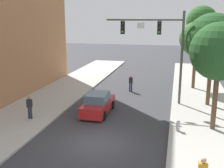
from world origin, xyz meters
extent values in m
plane|color=#38383D|center=(0.00, 0.00, 0.00)|extent=(120.00, 120.00, 0.00)
cube|color=#B2AFA8|center=(6.50, 0.00, 0.07)|extent=(5.00, 60.00, 0.15)
cylinder|color=#514C47|center=(4.60, 8.56, 3.90)|extent=(0.20, 0.20, 7.50)
cylinder|color=#514C47|center=(1.50, 8.56, 6.95)|extent=(6.19, 0.14, 0.14)
cube|color=black|center=(2.74, 8.56, 6.33)|extent=(0.32, 0.28, 1.05)
sphere|color=#2D2823|center=(2.74, 8.41, 6.66)|extent=(0.18, 0.18, 0.18)
sphere|color=#2D2823|center=(2.74, 8.41, 6.33)|extent=(0.18, 0.18, 0.18)
sphere|color=green|center=(2.74, 8.41, 6.00)|extent=(0.18, 0.18, 0.18)
cube|color=black|center=(-0.23, 8.56, 6.33)|extent=(0.32, 0.28, 1.05)
sphere|color=#2D2823|center=(-0.23, 8.41, 6.66)|extent=(0.18, 0.18, 0.18)
sphere|color=#2D2823|center=(-0.23, 8.41, 6.33)|extent=(0.18, 0.18, 0.18)
sphere|color=green|center=(-0.23, 8.41, 6.00)|extent=(0.18, 0.18, 0.18)
cube|color=white|center=(1.26, 8.54, 6.50)|extent=(0.60, 0.03, 0.44)
cube|color=#B21E1E|center=(-1.42, 5.16, 0.56)|extent=(1.72, 4.21, 0.80)
cube|color=slate|center=(-1.42, 5.01, 1.28)|extent=(1.51, 2.01, 0.64)
cylinder|color=black|center=(-2.22, 6.47, 0.32)|extent=(0.22, 0.64, 0.64)
cylinder|color=black|center=(-0.61, 6.46, 0.32)|extent=(0.22, 0.64, 0.64)
cylinder|color=black|center=(-2.23, 3.87, 0.32)|extent=(0.22, 0.64, 0.64)
cylinder|color=black|center=(-0.62, 3.86, 0.32)|extent=(0.22, 0.64, 0.64)
cube|color=red|center=(-2.07, 3.05, 0.68)|extent=(0.20, 0.04, 0.14)
cube|color=red|center=(-0.79, 3.04, 0.68)|extent=(0.20, 0.04, 0.14)
cylinder|color=#232847|center=(-5.76, 2.52, 0.57)|extent=(0.14, 0.14, 0.85)
cylinder|color=#232847|center=(-5.58, 2.52, 0.57)|extent=(0.14, 0.14, 0.85)
cube|color=#26262D|center=(-5.67, 2.52, 1.28)|extent=(0.36, 0.22, 0.56)
sphere|color=#9E7051|center=(-5.67, 2.52, 1.68)|extent=(0.22, 0.22, 0.22)
cylinder|color=#232847|center=(-0.14, 12.00, 0.42)|extent=(0.14, 0.14, 0.85)
cylinder|color=#232847|center=(0.04, 12.00, 0.42)|extent=(0.14, 0.14, 0.85)
cube|color=#26262D|center=(-0.05, 12.00, 1.13)|extent=(0.36, 0.22, 0.56)
sphere|color=#9E7051|center=(-0.05, 12.00, 1.53)|extent=(0.22, 0.22, 0.22)
sphere|color=tan|center=(5.48, -3.79, 1.68)|extent=(0.22, 0.22, 0.22)
cylinder|color=#B2B2B7|center=(4.53, 2.68, 0.43)|extent=(0.24, 0.24, 0.55)
sphere|color=#B2B2B7|center=(4.53, 2.68, 0.76)|extent=(0.22, 0.22, 0.22)
cylinder|color=#B2B2B7|center=(4.35, 2.68, 0.45)|extent=(0.12, 0.09, 0.09)
cylinder|color=#B2B2B7|center=(4.71, 2.68, 0.45)|extent=(0.12, 0.09, 0.09)
cylinder|color=brown|center=(6.71, 3.55, 1.98)|extent=(0.32, 0.32, 3.66)
sphere|color=#235123|center=(6.71, 3.55, 5.14)|extent=(3.55, 3.55, 3.55)
cylinder|color=brown|center=(6.88, 8.81, 1.99)|extent=(0.32, 0.32, 3.68)
sphere|color=#235123|center=(6.88, 8.81, 5.41)|extent=(4.22, 4.22, 4.22)
cylinder|color=brown|center=(5.98, 14.32, 2.02)|extent=(0.32, 0.32, 3.73)
sphere|color=#387033|center=(5.98, 14.32, 5.11)|extent=(3.29, 3.29, 3.29)
cylinder|color=brown|center=(7.27, 26.68, 2.61)|extent=(0.32, 0.32, 4.92)
sphere|color=#2D6028|center=(7.27, 26.68, 6.65)|extent=(4.21, 4.21, 4.21)
camera|label=1|loc=(4.25, -14.25, 7.15)|focal=44.57mm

